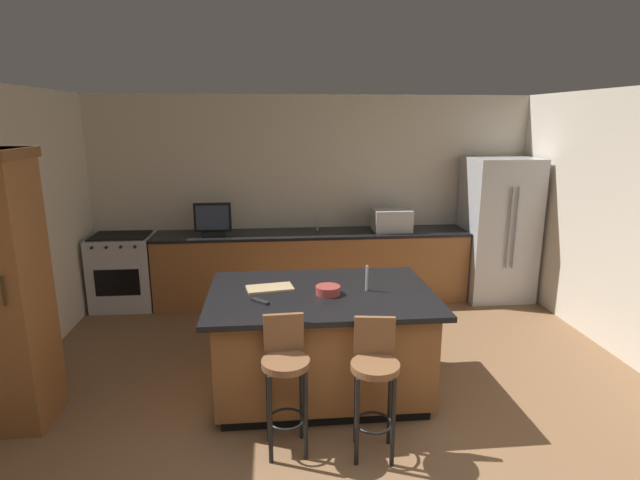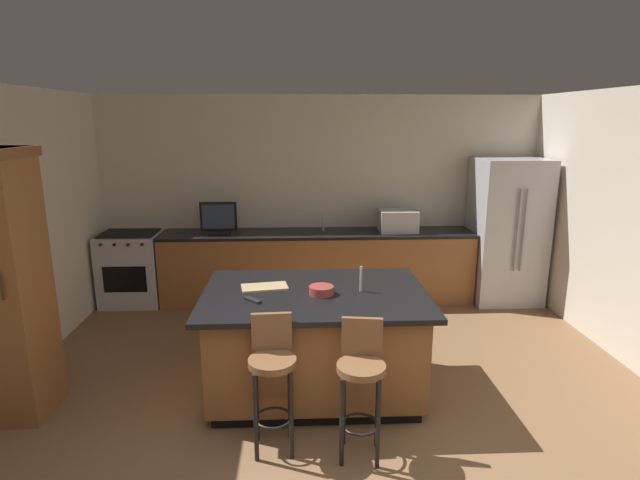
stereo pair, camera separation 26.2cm
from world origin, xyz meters
name	(u,v)px [view 1 (the left image)]	position (x,y,z in m)	size (l,w,h in m)	color
wall_back	(314,197)	(0.00, 4.35, 1.32)	(6.26, 0.12, 2.64)	beige
wall_right	(630,226)	(2.93, 2.18, 1.32)	(0.12, 4.75, 2.64)	beige
counter_back	(313,266)	(-0.05, 3.97, 0.46)	(4.02, 0.62, 0.92)	brown
kitchen_island	(321,341)	(-0.16, 1.68, 0.47)	(1.89, 1.31, 0.92)	black
refrigerator	(498,229)	(2.39, 3.90, 0.93)	(0.85, 0.79, 1.86)	#B7BABF
range_oven	(124,271)	(-2.44, 3.97, 0.47)	(0.75, 0.63, 0.94)	#B7BABF
cabinet_tower	(2,287)	(-2.59, 1.47, 1.11)	(0.56, 0.59, 2.14)	brown
microwave	(392,220)	(0.99, 3.97, 1.06)	(0.48, 0.36, 0.28)	#B7BABF
tv_monitor	(213,220)	(-1.30, 3.92, 1.11)	(0.46, 0.16, 0.41)	black
sink_faucet_back	(318,222)	(0.03, 4.07, 1.04)	(0.02, 0.02, 0.24)	#B2B2B7
sink_faucet_island	(367,278)	(0.23, 1.68, 1.03)	(0.02, 0.02, 0.22)	#B2B2B7
bar_stool_left	(285,372)	(-0.49, 0.91, 0.60)	(0.34, 0.35, 0.99)	brown
bar_stool_right	(375,376)	(0.13, 0.81, 0.59)	(0.34, 0.36, 0.99)	brown
fruit_bowl	(328,290)	(-0.11, 1.62, 0.95)	(0.21, 0.21, 0.07)	#993833
tv_remote	(260,301)	(-0.67, 1.47, 0.93)	(0.04, 0.17, 0.02)	black
cutting_board	(270,288)	(-0.59, 1.79, 0.93)	(0.39, 0.21, 0.02)	tan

